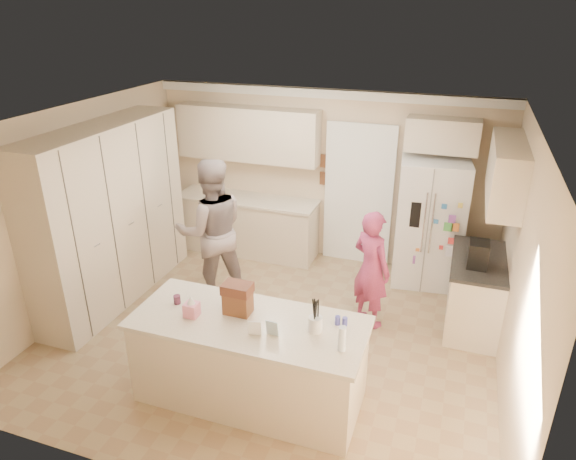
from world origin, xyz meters
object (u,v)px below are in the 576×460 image
(island_base, at_px, (250,362))
(utensil_crock, at_px, (315,324))
(tissue_box, at_px, (192,310))
(coffee_maker, at_px, (478,254))
(dollhouse_body, at_px, (238,303))
(teen_girl, at_px, (371,269))
(refrigerator, at_px, (429,223))
(teen_boy, at_px, (212,231))

(island_base, distance_m, utensil_crock, 0.86)
(island_base, bearing_deg, tissue_box, -169.70)
(coffee_maker, bearing_deg, dollhouse_body, -140.71)
(utensil_crock, height_order, dollhouse_body, dollhouse_body)
(teen_girl, bearing_deg, island_base, 95.81)
(tissue_box, relative_size, teen_girl, 0.09)
(refrigerator, relative_size, coffee_maker, 6.00)
(utensil_crock, bearing_deg, coffee_maker, 52.88)
(refrigerator, height_order, dollhouse_body, refrigerator)
(refrigerator, height_order, coffee_maker, refrigerator)
(refrigerator, bearing_deg, teen_boy, -159.61)
(refrigerator, bearing_deg, teen_girl, -119.70)
(teen_boy, bearing_deg, dollhouse_body, 89.24)
(coffee_maker, xyz_separation_m, teen_boy, (-3.29, -0.21, -0.10))
(coffee_maker, bearing_deg, teen_boy, -176.33)
(island_base, relative_size, dollhouse_body, 8.46)
(utensil_crock, distance_m, tissue_box, 1.21)
(utensil_crock, xyz_separation_m, teen_boy, (-1.89, 1.64, -0.03))
(island_base, bearing_deg, teen_boy, 126.27)
(coffee_maker, height_order, teen_boy, teen_boy)
(island_base, relative_size, utensil_crock, 14.67)
(utensil_crock, bearing_deg, island_base, -175.60)
(island_base, xyz_separation_m, teen_girl, (0.87, 1.74, 0.31))
(teen_girl, bearing_deg, utensil_crock, 114.99)
(coffee_maker, xyz_separation_m, island_base, (-2.05, -1.90, -0.63))
(teen_girl, bearing_deg, refrigerator, -80.76)
(island_base, bearing_deg, dollhouse_body, 146.31)
(island_base, distance_m, dollhouse_body, 0.62)
(tissue_box, xyz_separation_m, dollhouse_body, (0.40, 0.20, 0.04))
(island_base, relative_size, teen_girl, 1.46)
(coffee_maker, distance_m, teen_girl, 1.23)
(island_base, distance_m, teen_boy, 2.16)
(tissue_box, bearing_deg, utensil_crock, 7.13)
(teen_boy, relative_size, teen_girl, 1.29)
(island_base, xyz_separation_m, teen_boy, (-1.24, 1.69, 0.53))
(tissue_box, bearing_deg, teen_boy, 111.07)
(tissue_box, bearing_deg, island_base, 10.30)
(dollhouse_body, bearing_deg, island_base, -33.69)
(coffee_maker, bearing_deg, island_base, -137.17)
(refrigerator, relative_size, teen_boy, 0.93)
(coffee_maker, distance_m, teen_boy, 3.30)
(island_base, relative_size, teen_boy, 1.13)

